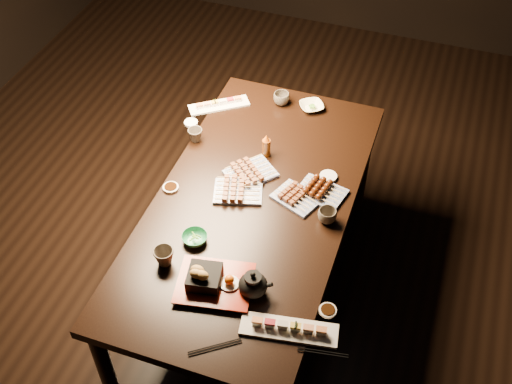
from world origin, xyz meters
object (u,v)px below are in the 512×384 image
teacup_far_left (195,135)px  teacup_far_right (281,99)px  edamame_bowl_cream (311,107)px  edamame_bowl_green (195,238)px  yakitori_plate_left (251,170)px  sushi_platter_near (289,327)px  yakitori_plate_right (296,195)px  teapot (253,283)px  yakitori_plate_center (238,189)px  teacup_near_left (164,257)px  sushi_platter_far (219,103)px  teacup_mid_right (327,216)px  condiment_bottle (266,145)px  dining_table (253,252)px  tempura_tray (214,278)px

teacup_far_left → teacup_far_right: (0.33, 0.44, -0.00)m
edamame_bowl_cream → edamame_bowl_green: bearing=-102.2°
teacup_far_left → yakitori_plate_left: bearing=-22.8°
sushi_platter_near → teacup_far_left: bearing=120.9°
yakitori_plate_right → teapot: teapot is taller
yakitori_plate_center → teacup_near_left: (-0.15, -0.50, 0.01)m
sushi_platter_near → yakitori_plate_right: (-0.18, 0.70, 0.00)m
sushi_platter_far → edamame_bowl_green: bearing=69.2°
yakitori_plate_left → edamame_bowl_green: (-0.09, -0.48, -0.01)m
edamame_bowl_cream → teacup_mid_right: teacup_mid_right is taller
yakitori_plate_center → teapot: 0.58m
yakitori_plate_left → condiment_bottle: 0.17m
edamame_bowl_green → teacup_far_right: 1.07m
dining_table → sushi_platter_near: size_ratio=4.65×
yakitori_plate_left → tempura_tray: (0.08, -0.68, 0.03)m
sushi_platter_far → tempura_tray: (0.43, -1.13, 0.04)m
teacup_near_left → teacup_far_left: bearing=103.4°
condiment_bottle → dining_table: bearing=-82.4°
sushi_platter_far → teapot: size_ratio=2.29×
teacup_far_left → teacup_mid_right: bearing=-22.2°
teacup_far_left → teapot: size_ratio=0.53×
sushi_platter_near → condiment_bottle: size_ratio=2.97×
yakitori_plate_center → teapot: teapot is taller
dining_table → edamame_bowl_green: (-0.16, -0.31, 0.39)m
sushi_platter_near → teacup_far_right: bearing=99.3°
teacup_near_left → edamame_bowl_green: bearing=64.4°
dining_table → sushi_platter_far: (-0.42, 0.63, 0.40)m
yakitori_plate_right → teacup_near_left: teacup_near_left is taller
sushi_platter_near → yakitori_plate_left: 0.90m
tempura_tray → sushi_platter_far: bearing=100.0°
sushi_platter_near → teacup_far_right: (-0.47, 1.37, 0.01)m
sushi_platter_far → teacup_far_left: (-0.01, -0.30, 0.02)m
sushi_platter_near → yakitori_plate_right: yakitori_plate_right is taller
sushi_platter_far → yakitori_plate_left: (0.35, -0.45, 0.01)m
sushi_platter_far → teacup_near_left: 1.10m
edamame_bowl_cream → yakitori_plate_center: bearing=-102.0°
dining_table → edamame_bowl_cream: (0.07, 0.77, 0.39)m
yakitori_plate_right → yakitori_plate_left: (-0.26, 0.09, 0.00)m
teacup_near_left → tempura_tray: bearing=-9.8°
tempura_tray → condiment_bottle: 0.84m
sushi_platter_near → yakitori_plate_right: bearing=94.9°
sushi_platter_near → teacup_near_left: size_ratio=4.38×
yakitori_plate_right → teapot: 0.57m
yakitori_plate_left → teacup_mid_right: bearing=-70.7°
edamame_bowl_green → yakitori_plate_right: bearing=48.2°
edamame_bowl_green → tempura_tray: size_ratio=0.37×
teacup_far_right → yakitori_plate_center: bearing=-88.9°
sushi_platter_near → tempura_tray: 0.37m
teapot → teacup_mid_right: bearing=56.9°
yakitori_plate_right → teacup_near_left: bearing=-105.4°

